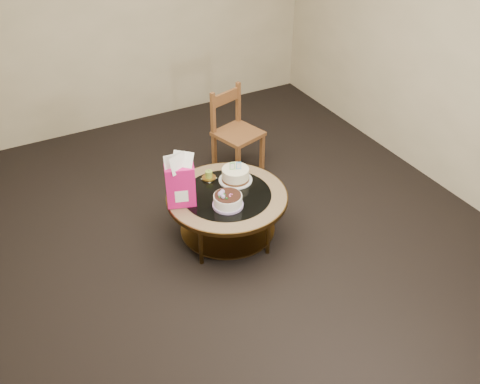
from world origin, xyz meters
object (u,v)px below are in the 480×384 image
gift_bag (180,180)px  dining_chair (235,131)px  coffee_table (227,202)px  cream_cake (236,175)px  decorated_cake (228,201)px

gift_bag → dining_chair: gift_bag is taller
coffee_table → dining_chair: (0.57, 0.94, 0.07)m
coffee_table → cream_cake: (0.16, 0.15, 0.14)m
cream_cake → gift_bag: gift_bag is taller
decorated_cake → gift_bag: gift_bag is taller
decorated_cake → dining_chair: size_ratio=0.29×
gift_bag → dining_chair: 1.32m
coffee_table → gift_bag: 0.49m
coffee_table → gift_bag: bearing=171.3°
cream_cake → gift_bag: 0.57m
gift_bag → coffee_table: bearing=9.5°
cream_cake → dining_chair: dining_chair is taller
cream_cake → dining_chair: (0.42, 0.79, -0.07)m
cream_cake → dining_chair: bearing=83.3°
cream_cake → coffee_table: bearing=-115.8°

